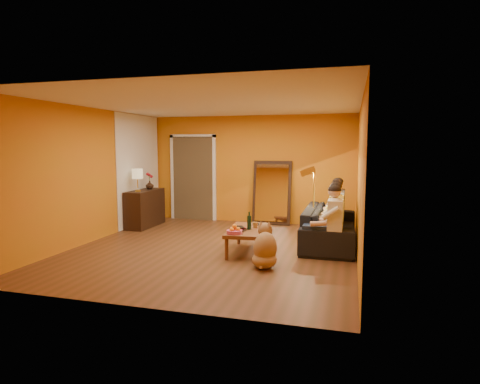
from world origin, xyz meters
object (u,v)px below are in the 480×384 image
(floor_lamp, at_px, (314,206))
(vase, at_px, (150,185))
(person_mid_right, at_px, (337,212))
(tumbler, at_px, (255,225))
(table_lamp, at_px, (138,180))
(coffee_table, at_px, (247,240))
(person_far_right, at_px, (338,208))
(dog, at_px, (265,245))
(person_mid_left, at_px, (336,217))
(person_far_left, at_px, (335,222))
(wine_bottle, at_px, (249,221))
(laptop, at_px, (261,225))
(sideboard, at_px, (145,208))
(sofa, at_px, (330,226))
(mirror_frame, at_px, (272,193))

(floor_lamp, xyz_separation_m, vase, (-3.92, 0.79, 0.23))
(person_mid_right, distance_m, tumbler, 1.71)
(table_lamp, bearing_deg, coffee_table, -24.35)
(coffee_table, distance_m, person_far_right, 2.28)
(floor_lamp, relative_size, dog, 2.06)
(person_far_right, bearing_deg, table_lamp, -175.08)
(coffee_table, height_order, vase, vase)
(floor_lamp, height_order, dog, floor_lamp)
(person_far_right, bearing_deg, coffee_table, -131.78)
(person_mid_left, xyz_separation_m, vase, (-4.37, 1.27, 0.34))
(person_far_left, relative_size, wine_bottle, 3.94)
(wine_bottle, distance_m, laptop, 0.44)
(tumbler, bearing_deg, dog, -67.48)
(dog, distance_m, person_mid_left, 1.70)
(person_far_right, bearing_deg, vase, 177.72)
(person_mid_left, xyz_separation_m, person_far_right, (0.00, 1.10, 0.00))
(sideboard, xyz_separation_m, vase, (0.00, 0.25, 0.52))
(table_lamp, distance_m, sofa, 4.32)
(floor_lamp, distance_m, laptop, 1.16)
(dog, xyz_separation_m, vase, (-3.36, 2.62, 0.60))
(mirror_frame, distance_m, sideboard, 3.01)
(sofa, distance_m, wine_bottle, 1.72)
(sideboard, relative_size, person_mid_left, 0.97)
(person_far_right, height_order, tumbler, person_far_right)
(table_lamp, relative_size, vase, 2.66)
(table_lamp, height_order, sofa, table_lamp)
(sideboard, height_order, dog, sideboard)
(sofa, height_order, dog, dog)
(person_mid_left, distance_m, vase, 4.56)
(floor_lamp, distance_m, person_far_left, 1.13)
(sofa, bearing_deg, coffee_table, 126.89)
(person_far_left, distance_m, person_mid_right, 1.10)
(tumbler, bearing_deg, wine_bottle, -112.38)
(person_mid_right, bearing_deg, floor_lamp, -171.75)
(tumbler, xyz_separation_m, laptop, (0.06, 0.23, -0.04))
(mirror_frame, relative_size, person_far_left, 1.25)
(coffee_table, xyz_separation_m, vase, (-2.87, 1.85, 0.74))
(tumbler, bearing_deg, sideboard, 153.69)
(sofa, bearing_deg, person_far_right, -11.31)
(mirror_frame, xyz_separation_m, person_far_left, (1.58, -2.65, -0.15))
(coffee_table, relative_size, tumbler, 11.28)
(sideboard, height_order, coffee_table, sideboard)
(sideboard, xyz_separation_m, person_mid_left, (4.37, -1.02, 0.18))
(table_lamp, xyz_separation_m, coffee_table, (2.87, -1.30, -0.90))
(sofa, relative_size, wine_bottle, 7.70)
(person_far_right, bearing_deg, sideboard, -179.00)
(coffee_table, relative_size, vase, 6.35)
(dog, distance_m, person_mid_right, 2.16)
(table_lamp, distance_m, vase, 0.57)
(mirror_frame, height_order, wine_bottle, mirror_frame)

